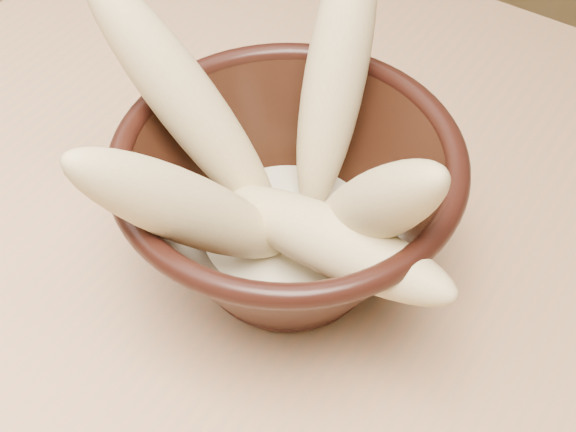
# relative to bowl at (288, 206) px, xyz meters

# --- Properties ---
(bowl) EXTENTS (0.21, 0.21, 0.12)m
(bowl) POSITION_rel_bowl_xyz_m (0.00, 0.00, 0.00)
(bowl) COLOR black
(bowl) RESTS_ON table
(milk_puddle) EXTENTS (0.12, 0.12, 0.02)m
(milk_puddle) POSITION_rel_bowl_xyz_m (0.00, 0.00, -0.03)
(milk_puddle) COLOR beige
(milk_puddle) RESTS_ON bowl
(banana_upright) EXTENTS (0.07, 0.13, 0.18)m
(banana_upright) POSITION_rel_bowl_xyz_m (-0.01, 0.07, 0.05)
(banana_upright) COLOR tan
(banana_upright) RESTS_ON bowl
(banana_left) EXTENTS (0.15, 0.06, 0.18)m
(banana_left) POSITION_rel_bowl_xyz_m (-0.07, -0.01, 0.06)
(banana_left) COLOR tan
(banana_left) RESTS_ON bowl
(banana_right) EXTENTS (0.13, 0.09, 0.15)m
(banana_right) POSITION_rel_bowl_xyz_m (0.06, -0.01, 0.04)
(banana_right) COLOR tan
(banana_right) RESTS_ON bowl
(banana_across) EXTENTS (0.18, 0.06, 0.08)m
(banana_across) POSITION_rel_bowl_xyz_m (0.04, -0.02, 0.02)
(banana_across) COLOR tan
(banana_across) RESTS_ON bowl
(banana_front) EXTENTS (0.10, 0.15, 0.16)m
(banana_front) POSITION_rel_bowl_xyz_m (-0.02, -0.07, 0.04)
(banana_front) COLOR tan
(banana_front) RESTS_ON bowl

